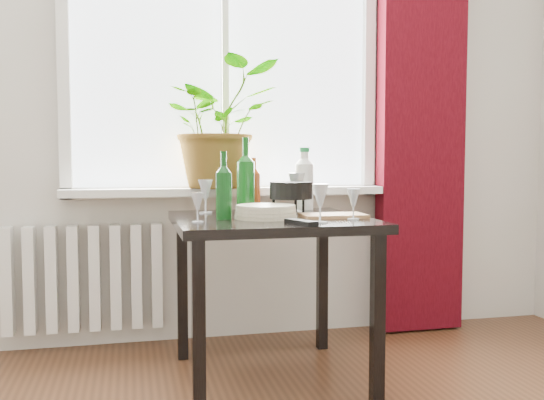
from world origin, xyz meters
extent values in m
cube|color=white|center=(0.00, 2.22, 1.60)|extent=(1.72, 0.08, 1.62)
cube|color=white|center=(0.00, 2.15, 0.82)|extent=(1.72, 0.20, 0.04)
cube|color=#35040B|center=(1.12, 2.12, 1.30)|extent=(0.50, 0.12, 2.56)
cube|color=white|center=(-0.75, 2.18, 0.38)|extent=(0.80, 0.10, 0.55)
cube|color=black|center=(0.10, 1.55, 0.72)|extent=(0.85, 0.85, 0.04)
cube|color=black|center=(-0.27, 1.19, 0.35)|extent=(0.05, 0.05, 0.70)
cube|color=black|center=(-0.27, 1.92, 0.35)|extent=(0.05, 0.05, 0.70)
cube|color=black|center=(0.46, 1.19, 0.35)|extent=(0.05, 0.05, 0.70)
cube|color=black|center=(0.46, 1.92, 0.35)|extent=(0.05, 0.05, 0.70)
imported|color=#387E21|center=(-0.05, 2.09, 1.18)|extent=(0.71, 0.66, 0.67)
cylinder|color=beige|center=(0.07, 1.49, 0.77)|extent=(0.28, 0.28, 0.06)
cube|color=black|center=(0.15, 1.23, 0.75)|extent=(0.10, 0.17, 0.02)
cube|color=#A7784B|center=(0.37, 1.47, 0.75)|extent=(0.29, 0.19, 0.02)
camera|label=1|loc=(-0.51, -1.08, 1.00)|focal=40.00mm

